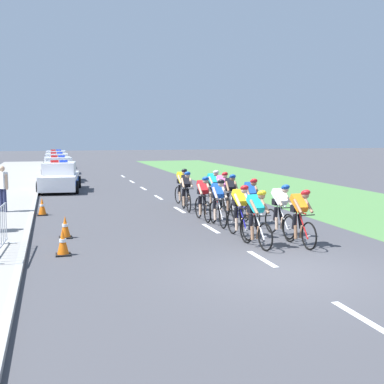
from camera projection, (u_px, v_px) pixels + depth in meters
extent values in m
plane|color=#424247|center=(283.00, 271.00, 10.89)|extent=(160.00, 160.00, 0.00)
cube|color=#9E9E99|center=(36.00, 198.00, 22.83)|extent=(0.16, 60.00, 0.13)
cube|color=#4C7F42|center=(296.00, 190.00, 26.28)|extent=(7.00, 60.00, 0.01)
cube|color=white|center=(361.00, 318.00, 8.15)|extent=(0.14, 1.60, 0.01)
cube|color=white|center=(262.00, 259.00, 11.98)|extent=(0.14, 1.60, 0.01)
cube|color=white|center=(211.00, 228.00, 15.81)|extent=(0.14, 1.60, 0.01)
cube|color=white|center=(180.00, 210.00, 19.64)|extent=(0.14, 1.60, 0.01)
cube|color=white|center=(159.00, 197.00, 23.47)|extent=(0.14, 1.60, 0.01)
cube|color=white|center=(143.00, 188.00, 27.29)|extent=(0.14, 1.60, 0.01)
cube|color=white|center=(132.00, 182.00, 31.12)|extent=(0.14, 1.60, 0.01)
cube|color=white|center=(123.00, 176.00, 34.95)|extent=(0.14, 1.60, 0.01)
torus|color=black|center=(265.00, 237.00, 12.75)|extent=(0.13, 0.72, 0.72)
cylinder|color=#99999E|center=(265.00, 237.00, 12.75)|extent=(0.07, 0.07, 0.06)
torus|color=black|center=(246.00, 230.00, 13.67)|extent=(0.13, 0.72, 0.72)
cylinder|color=#99999E|center=(246.00, 230.00, 13.67)|extent=(0.07, 0.07, 0.06)
cylinder|color=white|center=(257.00, 213.00, 13.10)|extent=(0.10, 0.55, 0.04)
cylinder|color=white|center=(260.00, 227.00, 12.98)|extent=(0.10, 0.48, 0.63)
cylinder|color=white|center=(253.00, 223.00, 13.32)|extent=(0.04, 0.04, 0.65)
cylinder|color=black|center=(264.00, 216.00, 12.78)|extent=(0.42, 0.08, 0.03)
cube|color=black|center=(253.00, 211.00, 13.28)|extent=(0.13, 0.23, 0.05)
cube|color=#19B2B7|center=(255.00, 204.00, 13.14)|extent=(0.34, 0.58, 0.44)
cube|color=black|center=(253.00, 209.00, 13.27)|extent=(0.30, 0.23, 0.18)
cylinder|color=black|center=(257.00, 222.00, 13.29)|extent=(0.14, 0.23, 0.40)
cylinder|color=#9E7051|center=(258.00, 233.00, 13.25)|extent=(0.11, 0.16, 0.36)
cylinder|color=black|center=(251.00, 223.00, 13.23)|extent=(0.13, 0.18, 0.40)
cylinder|color=#9E7051|center=(252.00, 233.00, 13.18)|extent=(0.10, 0.13, 0.36)
cylinder|color=#9E7051|center=(265.00, 206.00, 13.01)|extent=(0.12, 0.41, 0.35)
cylinder|color=#9E7051|center=(254.00, 207.00, 12.89)|extent=(0.12, 0.41, 0.35)
sphere|color=#9E7051|center=(261.00, 196.00, 12.84)|extent=(0.19, 0.19, 0.19)
ellipsoid|color=yellow|center=(262.00, 193.00, 12.82)|extent=(0.27, 0.34, 0.24)
torus|color=black|center=(309.00, 236.00, 12.86)|extent=(0.08, 0.73, 0.72)
cylinder|color=#99999E|center=(309.00, 236.00, 12.86)|extent=(0.06, 0.06, 0.06)
torus|color=black|center=(289.00, 229.00, 13.80)|extent=(0.08, 0.73, 0.72)
cylinder|color=#99999E|center=(289.00, 229.00, 13.80)|extent=(0.06, 0.06, 0.06)
cylinder|color=#B21919|center=(300.00, 212.00, 13.22)|extent=(0.06, 0.55, 0.04)
cylinder|color=#B21919|center=(304.00, 226.00, 13.10)|extent=(0.06, 0.48, 0.63)
cylinder|color=#B21919|center=(296.00, 223.00, 13.45)|extent=(0.04, 0.04, 0.65)
cylinder|color=black|center=(307.00, 215.00, 12.90)|extent=(0.42, 0.05, 0.03)
cube|color=black|center=(296.00, 210.00, 13.41)|extent=(0.11, 0.22, 0.05)
cube|color=orange|center=(299.00, 203.00, 13.27)|extent=(0.31, 0.56, 0.45)
cube|color=black|center=(297.00, 208.00, 13.39)|extent=(0.29, 0.21, 0.18)
cylinder|color=black|center=(300.00, 221.00, 13.42)|extent=(0.12, 0.23, 0.40)
cylinder|color=#9E7051|center=(302.00, 232.00, 13.37)|extent=(0.10, 0.16, 0.36)
cylinder|color=black|center=(294.00, 222.00, 13.36)|extent=(0.12, 0.17, 0.40)
cylinder|color=#9E7051|center=(296.00, 232.00, 13.31)|extent=(0.10, 0.13, 0.36)
cylinder|color=#9E7051|center=(309.00, 206.00, 13.12)|extent=(0.10, 0.40, 0.35)
cylinder|color=#9E7051|center=(298.00, 206.00, 13.02)|extent=(0.10, 0.40, 0.35)
sphere|color=#9E7051|center=(305.00, 195.00, 12.96)|extent=(0.19, 0.19, 0.19)
ellipsoid|color=red|center=(306.00, 193.00, 12.94)|extent=(0.25, 0.33, 0.24)
torus|color=black|center=(247.00, 228.00, 14.00)|extent=(0.10, 0.73, 0.72)
cylinder|color=#99999E|center=(247.00, 228.00, 14.00)|extent=(0.06, 0.06, 0.06)
torus|color=black|center=(232.00, 222.00, 14.94)|extent=(0.10, 0.73, 0.72)
cylinder|color=#99999E|center=(232.00, 222.00, 14.94)|extent=(0.06, 0.06, 0.06)
cylinder|color=#1E1E99|center=(241.00, 206.00, 14.36)|extent=(0.08, 0.55, 0.04)
cylinder|color=#1E1E99|center=(243.00, 218.00, 14.23)|extent=(0.08, 0.48, 0.63)
cylinder|color=#1E1E99|center=(238.00, 216.00, 14.58)|extent=(0.04, 0.04, 0.65)
cylinder|color=black|center=(246.00, 209.00, 14.03)|extent=(0.42, 0.06, 0.03)
cube|color=black|center=(238.00, 204.00, 14.54)|extent=(0.12, 0.23, 0.05)
cube|color=yellow|center=(240.00, 197.00, 14.40)|extent=(0.32, 0.57, 0.44)
cube|color=black|center=(238.00, 203.00, 14.53)|extent=(0.29, 0.22, 0.18)
cylinder|color=black|center=(241.00, 214.00, 14.55)|extent=(0.13, 0.23, 0.40)
cylinder|color=beige|center=(242.00, 224.00, 14.51)|extent=(0.10, 0.16, 0.36)
cylinder|color=black|center=(236.00, 215.00, 14.49)|extent=(0.12, 0.18, 0.40)
cylinder|color=beige|center=(237.00, 224.00, 14.45)|extent=(0.10, 0.13, 0.36)
cylinder|color=beige|center=(248.00, 200.00, 14.26)|extent=(0.11, 0.41, 0.35)
cylinder|color=beige|center=(238.00, 200.00, 14.15)|extent=(0.11, 0.41, 0.35)
sphere|color=beige|center=(244.00, 190.00, 14.09)|extent=(0.19, 0.19, 0.19)
ellipsoid|color=red|center=(244.00, 188.00, 14.08)|extent=(0.25, 0.33, 0.24)
torus|color=black|center=(289.00, 227.00, 14.15)|extent=(0.10, 0.73, 0.72)
cylinder|color=#99999E|center=(289.00, 227.00, 14.15)|extent=(0.06, 0.06, 0.06)
torus|color=black|center=(271.00, 221.00, 15.09)|extent=(0.10, 0.73, 0.72)
cylinder|color=#99999E|center=(271.00, 221.00, 15.09)|extent=(0.06, 0.06, 0.06)
cylinder|color=white|center=(281.00, 205.00, 14.51)|extent=(0.08, 0.55, 0.04)
cylinder|color=white|center=(284.00, 217.00, 14.39)|extent=(0.08, 0.48, 0.63)
cylinder|color=white|center=(277.00, 215.00, 14.73)|extent=(0.04, 0.04, 0.65)
cylinder|color=black|center=(287.00, 208.00, 14.19)|extent=(0.42, 0.06, 0.03)
cube|color=black|center=(277.00, 203.00, 14.69)|extent=(0.12, 0.23, 0.05)
cube|color=white|center=(280.00, 197.00, 14.55)|extent=(0.32, 0.57, 0.46)
cube|color=black|center=(278.00, 202.00, 14.68)|extent=(0.30, 0.22, 0.18)
cylinder|color=black|center=(281.00, 214.00, 14.70)|extent=(0.13, 0.23, 0.40)
cylinder|color=beige|center=(282.00, 223.00, 14.66)|extent=(0.10, 0.16, 0.36)
cylinder|color=black|center=(275.00, 214.00, 14.64)|extent=(0.12, 0.18, 0.40)
cylinder|color=beige|center=(277.00, 223.00, 14.60)|extent=(0.10, 0.13, 0.36)
cylinder|color=beige|center=(288.00, 199.00, 14.41)|extent=(0.11, 0.41, 0.35)
cylinder|color=beige|center=(279.00, 200.00, 14.30)|extent=(0.11, 0.41, 0.35)
sphere|color=beige|center=(285.00, 190.00, 14.25)|extent=(0.19, 0.19, 0.19)
ellipsoid|color=blue|center=(285.00, 187.00, 14.23)|extent=(0.26, 0.33, 0.24)
torus|color=black|center=(223.00, 217.00, 15.76)|extent=(0.05, 0.72, 0.72)
cylinder|color=#99999E|center=(223.00, 217.00, 15.76)|extent=(0.06, 0.06, 0.06)
torus|color=black|center=(213.00, 212.00, 16.71)|extent=(0.05, 0.72, 0.72)
cylinder|color=#99999E|center=(213.00, 212.00, 16.71)|extent=(0.06, 0.06, 0.06)
cylinder|color=white|center=(218.00, 198.00, 16.12)|extent=(0.04, 0.55, 0.04)
cylinder|color=white|center=(220.00, 209.00, 15.99)|extent=(0.04, 0.48, 0.63)
cylinder|color=white|center=(216.00, 207.00, 16.35)|extent=(0.04, 0.04, 0.65)
cylinder|color=black|center=(222.00, 200.00, 15.79)|extent=(0.42, 0.03, 0.03)
cube|color=black|center=(216.00, 196.00, 16.31)|extent=(0.10, 0.22, 0.05)
cube|color=blue|center=(218.00, 190.00, 16.17)|extent=(0.28, 0.55, 0.46)
cube|color=black|center=(217.00, 195.00, 16.30)|extent=(0.28, 0.20, 0.18)
cylinder|color=black|center=(220.00, 206.00, 16.31)|extent=(0.11, 0.22, 0.40)
cylinder|color=beige|center=(220.00, 214.00, 16.27)|extent=(0.09, 0.15, 0.36)
cylinder|color=black|center=(214.00, 206.00, 16.26)|extent=(0.11, 0.17, 0.40)
cylinder|color=beige|center=(215.00, 214.00, 16.22)|extent=(0.09, 0.12, 0.36)
cylinder|color=beige|center=(225.00, 193.00, 16.01)|extent=(0.08, 0.40, 0.35)
cylinder|color=beige|center=(215.00, 193.00, 15.92)|extent=(0.08, 0.40, 0.35)
sphere|color=beige|center=(221.00, 184.00, 15.85)|extent=(0.19, 0.19, 0.19)
ellipsoid|color=black|center=(221.00, 182.00, 15.84)|extent=(0.23, 0.32, 0.24)
torus|color=black|center=(256.00, 216.00, 16.03)|extent=(0.07, 0.73, 0.72)
cylinder|color=#99999E|center=(256.00, 216.00, 16.03)|extent=(0.06, 0.06, 0.06)
torus|color=black|center=(245.00, 211.00, 16.99)|extent=(0.07, 0.73, 0.72)
cylinder|color=#99999E|center=(245.00, 211.00, 16.99)|extent=(0.06, 0.06, 0.06)
cylinder|color=#B21919|center=(251.00, 197.00, 16.40)|extent=(0.06, 0.55, 0.04)
cylinder|color=#B21919|center=(253.00, 208.00, 16.27)|extent=(0.06, 0.48, 0.63)
cylinder|color=#B21919|center=(249.00, 206.00, 16.63)|extent=(0.04, 0.04, 0.65)
cylinder|color=black|center=(255.00, 199.00, 16.06)|extent=(0.42, 0.04, 0.03)
cube|color=black|center=(249.00, 195.00, 16.59)|extent=(0.11, 0.22, 0.05)
cube|color=blue|center=(250.00, 189.00, 16.45)|extent=(0.30, 0.55, 0.47)
cube|color=black|center=(249.00, 194.00, 16.58)|extent=(0.29, 0.21, 0.18)
cylinder|color=black|center=(252.00, 204.00, 16.59)|extent=(0.12, 0.23, 0.40)
cylinder|color=#9E7051|center=(253.00, 213.00, 16.54)|extent=(0.10, 0.16, 0.36)
cylinder|color=black|center=(247.00, 205.00, 16.55)|extent=(0.12, 0.17, 0.40)
cylinder|color=#9E7051|center=(248.00, 213.00, 16.50)|extent=(0.09, 0.13, 0.36)
cylinder|color=#9E7051|center=(257.00, 192.00, 16.28)|extent=(0.09, 0.40, 0.35)
cylinder|color=#9E7051|center=(248.00, 192.00, 16.21)|extent=(0.09, 0.40, 0.35)
sphere|color=#9E7051|center=(254.00, 183.00, 16.13)|extent=(0.19, 0.19, 0.19)
ellipsoid|color=red|center=(254.00, 181.00, 16.11)|extent=(0.24, 0.32, 0.24)
torus|color=black|center=(207.00, 212.00, 16.78)|extent=(0.06, 0.72, 0.72)
cylinder|color=#99999E|center=(207.00, 212.00, 16.78)|extent=(0.06, 0.06, 0.06)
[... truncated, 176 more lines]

